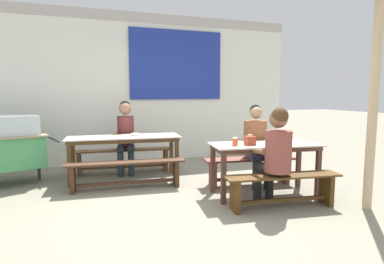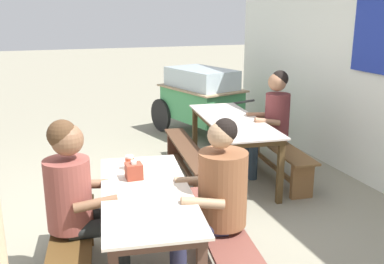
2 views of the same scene
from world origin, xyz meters
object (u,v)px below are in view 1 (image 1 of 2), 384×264
at_px(person_near_front, 276,151).
at_px(dining_table_far, 124,141).
at_px(dining_table_near, 265,150).
at_px(bench_far_back, 124,157).
at_px(person_right_near_table, 256,141).
at_px(bench_far_front, 126,170).
at_px(wooden_support_post, 373,107).
at_px(bench_near_front, 282,186).
at_px(condiment_jar, 235,142).
at_px(soup_bowl, 135,135).
at_px(bench_near_back, 249,166).
at_px(person_center_facing, 126,132).
at_px(tissue_box, 250,140).

bearing_deg(person_near_front, dining_table_far, 130.04).
relative_size(dining_table_near, bench_far_back, 0.88).
height_order(dining_table_far, person_right_near_table, person_right_near_table).
bearing_deg(bench_far_back, bench_far_front, -95.46).
bearing_deg(wooden_support_post, bench_near_front, 159.55).
relative_size(condiment_jar, soup_bowl, 0.71).
relative_size(dining_table_far, bench_near_back, 1.28).
relative_size(dining_table_near, bench_far_front, 0.89).
bearing_deg(person_center_facing, tissue_box, -54.50).
height_order(dining_table_far, tissue_box, tissue_box).
distance_m(dining_table_near, soup_bowl, 2.14).
height_order(dining_table_far, wooden_support_post, wooden_support_post).
relative_size(bench_near_back, person_near_front, 1.16).
xyz_separation_m(person_near_front, condiment_jar, (-0.34, 0.44, 0.07)).
distance_m(bench_far_back, person_right_near_table, 2.43).
relative_size(bench_near_back, person_center_facing, 1.13).
distance_m(bench_near_back, person_center_facing, 2.27).
distance_m(bench_far_front, condiment_jar, 1.70).
bearing_deg(person_near_front, condiment_jar, 127.37).
height_order(bench_far_front, condiment_jar, condiment_jar).
distance_m(bench_near_back, soup_bowl, 1.93).
height_order(condiment_jar, wooden_support_post, wooden_support_post).
bearing_deg(person_near_front, person_center_facing, 122.41).
xyz_separation_m(dining_table_near, soup_bowl, (-1.57, 1.45, 0.10)).
bearing_deg(dining_table_near, condiment_jar, -177.22).
xyz_separation_m(bench_far_front, wooden_support_post, (2.73, -1.83, 0.98)).
bearing_deg(bench_near_front, condiment_jar, 128.03).
bearing_deg(person_right_near_table, soup_bowl, 150.50).
bearing_deg(wooden_support_post, bench_near_back, 120.33).
bearing_deg(tissue_box, bench_far_front, 148.53).
height_order(bench_near_back, person_center_facing, person_center_facing).
distance_m(dining_table_near, condiment_jar, 0.50).
xyz_separation_m(dining_table_far, bench_far_front, (-0.05, -0.54, -0.37)).
bearing_deg(bench_near_back, wooden_support_post, -59.67).
distance_m(dining_table_far, person_near_front, 2.52).
height_order(bench_near_front, condiment_jar, condiment_jar).
bearing_deg(dining_table_near, person_right_near_table, 73.30).
xyz_separation_m(dining_table_far, wooden_support_post, (2.68, -2.37, 0.61)).
xyz_separation_m(dining_table_far, person_center_facing, (0.09, 0.48, 0.08)).
height_order(dining_table_near, soup_bowl, soup_bowl).
xyz_separation_m(dining_table_far, bench_near_back, (1.83, -0.92, -0.37)).
height_order(tissue_box, wooden_support_post, wooden_support_post).
distance_m(dining_table_near, wooden_support_post, 1.44).
height_order(bench_near_back, person_right_near_table, person_right_near_table).
bearing_deg(person_near_front, bench_far_front, 140.40).
xyz_separation_m(person_center_facing, tissue_box, (1.41, -1.97, 0.06)).
height_order(person_near_front, condiment_jar, person_near_front).
bearing_deg(bench_far_front, bench_near_back, -11.23).
relative_size(person_center_facing, person_near_front, 1.03).
bearing_deg(soup_bowl, condiment_jar, -53.32).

